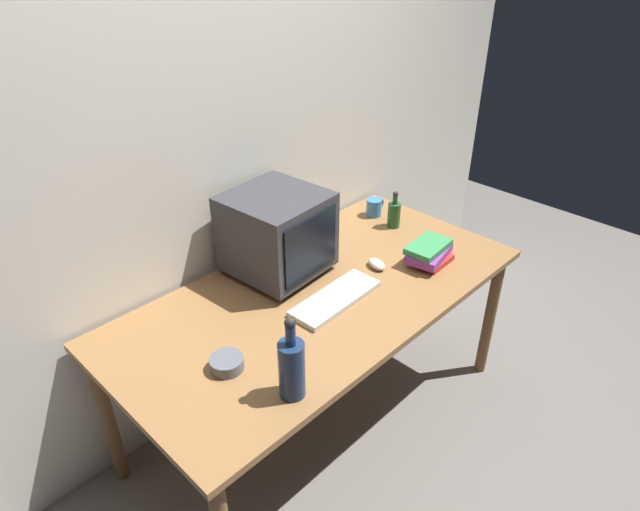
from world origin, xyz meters
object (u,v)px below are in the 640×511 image
Objects in this scene: crt_monitor at (277,233)px; keyboard at (336,298)px; bottle_short at (394,214)px; metal_canister at (311,226)px; book_stack at (429,253)px; computer_mouse at (377,264)px; bottle_tall at (292,367)px; cd_spindle at (227,363)px; mug at (374,207)px.

crt_monitor is 0.99× the size of keyboard.
crt_monitor reaches higher than bottle_short.
metal_canister is (0.30, 0.09, -0.12)m from crt_monitor.
keyboard is at bearing 169.39° from book_stack.
computer_mouse is (0.33, -0.29, -0.17)m from crt_monitor.
bottle_tall is 1.23× the size of book_stack.
crt_monitor is 0.66m from cd_spindle.
crt_monitor is at bearing -162.72° from metal_canister.
book_stack is 0.51m from mug.
book_stack is (0.99, 0.15, -0.07)m from bottle_tall.
mug reaches higher than keyboard.
book_stack reaches higher than mug.
computer_mouse is at bearing -139.24° from mug.
bottle_short is 0.76× the size of book_stack.
bottle_tall is at bearing -155.04° from keyboard.
crt_monitor reaches higher than computer_mouse.
computer_mouse is 0.25m from book_stack.
book_stack is (0.51, -0.10, 0.04)m from keyboard.
bottle_tall is at bearing -138.57° from metal_canister.
bottle_tall reaches higher than bottle_short.
metal_canister is at bearing 113.83° from book_stack.
cd_spindle is at bearing 177.38° from keyboard.
crt_monitor is 2.77× the size of metal_canister.
cd_spindle is at bearing -153.25° from metal_canister.
computer_mouse is (0.31, 0.04, 0.01)m from keyboard.
keyboard is at bearing 27.43° from bottle_tall.
book_stack is 2.12× the size of mug.
bottle_short reaches higher than keyboard.
mug is (0.72, 0.04, -0.15)m from crt_monitor.
keyboard is 0.71m from bottle_short.
bottle_tall is at bearing -152.09° from mug.
bottle_short is at bearing -27.07° from metal_canister.
bottle_tall is 0.28m from cd_spindle.
bottle_tall is 1.62× the size of bottle_short.
mug is at bearing 16.60° from cd_spindle.
keyboard is at bearing -123.73° from metal_canister.
metal_canister is (0.76, 0.67, -0.04)m from bottle_tall.
bottle_tall reaches higher than keyboard.
keyboard is at bearing -156.59° from computer_mouse.
bottle_tall is (-0.48, -0.25, 0.11)m from keyboard.
crt_monitor is 3.46× the size of cd_spindle.
crt_monitor reaches higher than cd_spindle.
keyboard is 0.52m from book_stack.
mug is (1.18, 0.63, -0.07)m from bottle_tall.
cd_spindle is (-1.26, -0.37, -0.02)m from mug.
book_stack is (0.53, -0.43, -0.15)m from crt_monitor.
cd_spindle reaches higher than computer_mouse.
crt_monitor reaches higher than metal_canister.
cd_spindle is 0.94m from metal_canister.
bottle_tall is at bearing -143.88° from computer_mouse.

